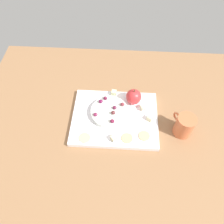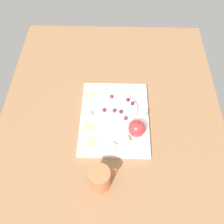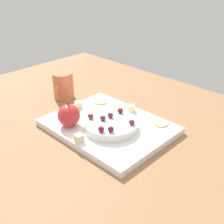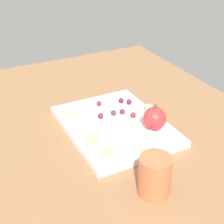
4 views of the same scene
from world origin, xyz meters
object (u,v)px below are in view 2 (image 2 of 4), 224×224
at_px(cracker_1, 92,142).
at_px(serving_dish, 118,110).
at_px(apple_whole, 137,128).
at_px(grape_3, 104,110).
at_px(cheese_cube_0, 126,141).
at_px(grape_5, 114,111).
at_px(cheese_cube_2, 144,113).
at_px(platter, 114,118).
at_px(grape_2, 121,112).
at_px(cheese_cube_1, 113,147).
at_px(cracker_2, 90,94).
at_px(grape_4, 126,117).
at_px(cheese_cube_3, 88,115).
at_px(grape_1, 132,103).
at_px(cracker_0, 89,127).
at_px(cup, 100,178).
at_px(grape_0, 128,100).
at_px(grape_6, 112,97).

bearing_deg(cracker_1, serving_dish, 145.29).
height_order(apple_whole, grape_3, apple_whole).
height_order(cheese_cube_0, grape_5, grape_5).
xyz_separation_m(cheese_cube_2, cracker_1, (0.13, -0.21, -0.01)).
distance_m(platter, cheese_cube_0, 0.13).
xyz_separation_m(apple_whole, grape_2, (-0.08, -0.06, -0.00)).
distance_m(cheese_cube_1, cracker_2, 0.28).
bearing_deg(grape_2, apple_whole, 37.67).
bearing_deg(grape_4, apple_whole, 39.96).
relative_size(cheese_cube_2, cheese_cube_3, 1.00).
bearing_deg(serving_dish, cheese_cube_0, 13.06).
bearing_deg(grape_5, grape_3, -92.22).
distance_m(cracker_2, grape_1, 0.20).
distance_m(serving_dish, grape_4, 0.06).
bearing_deg(cracker_0, cup, 13.91).
bearing_deg(apple_whole, platter, -131.27).
xyz_separation_m(platter, grape_1, (-0.05, 0.07, 0.04)).
distance_m(grape_4, grape_5, 0.06).
xyz_separation_m(platter, cracker_1, (0.12, -0.09, 0.01)).
bearing_deg(cheese_cube_3, grape_4, 81.40).
relative_size(serving_dish, cracker_2, 3.48).
distance_m(cheese_cube_2, grape_0, 0.09).
bearing_deg(grape_6, cracker_2, -109.67).
distance_m(serving_dish, cup, 0.31).
bearing_deg(cheese_cube_2, grape_6, -117.08).
height_order(cheese_cube_2, cup, cup).
bearing_deg(grape_6, cheese_cube_0, 16.76).
bearing_deg(grape_5, grape_4, 54.25).
relative_size(cracker_2, grape_1, 2.56).
xyz_separation_m(grape_2, cup, (0.28, -0.07, -0.00)).
xyz_separation_m(grape_0, cup, (0.34, -0.10, -0.00)).
relative_size(cheese_cube_2, cracker_0, 0.48).
bearing_deg(grape_0, grape_4, -6.85).
xyz_separation_m(grape_5, cup, (0.28, -0.04, -0.00)).
relative_size(serving_dish, cheese_cube_0, 7.22).
distance_m(serving_dish, grape_2, 0.03).
height_order(cheese_cube_3, grape_1, grape_1).
bearing_deg(cracker_0, grape_1, 119.71).
height_order(cheese_cube_0, cheese_cube_3, same).
height_order(apple_whole, cup, cup).
relative_size(cheese_cube_1, cup, 0.22).
bearing_deg(cheese_cube_3, cup, 13.03).
height_order(cheese_cube_2, grape_2, grape_2).
relative_size(apple_whole, cheese_cube_3, 3.08).
distance_m(grape_0, grape_2, 0.07).
xyz_separation_m(apple_whole, cheese_cube_1, (0.07, -0.09, -0.02)).
relative_size(apple_whole, grape_6, 3.79).
relative_size(apple_whole, grape_0, 3.79).
relative_size(cracker_1, grape_6, 2.56).
bearing_deg(grape_5, grape_0, 135.27).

